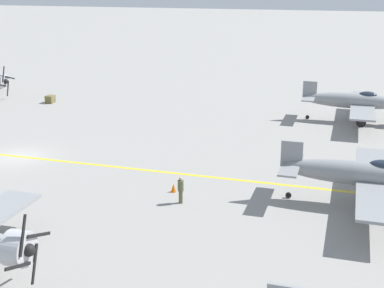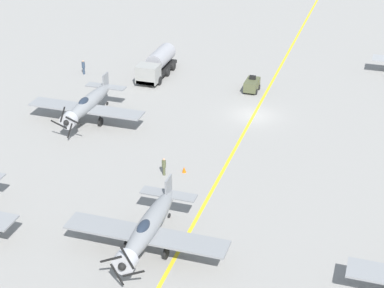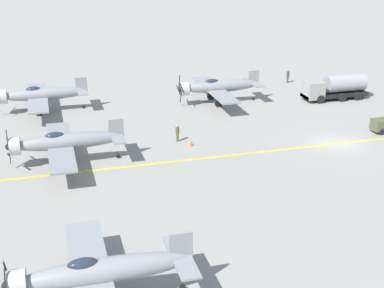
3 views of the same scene
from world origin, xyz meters
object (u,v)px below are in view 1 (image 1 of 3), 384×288
at_px(airplane_far_center, 369,175).
at_px(supply_crate_by_tanker, 50,99).
at_px(ground_crew_walking, 181,189).
at_px(traffic_cone, 174,188).
at_px(airplane_far_left, 359,101).

bearing_deg(airplane_far_center, supply_crate_by_tanker, -137.00).
bearing_deg(ground_crew_walking, supply_crate_by_tanker, -134.59).
relative_size(airplane_far_center, traffic_cone, 21.82).
height_order(ground_crew_walking, supply_crate_by_tanker, ground_crew_walking).
distance_m(airplane_far_center, ground_crew_walking, 11.04).
xyz_separation_m(airplane_far_center, ground_crew_walking, (2.64, -10.66, -1.11)).
bearing_deg(supply_crate_by_tanker, airplane_far_left, 91.88).
bearing_deg(ground_crew_walking, airplane_far_left, 156.12).
distance_m(airplane_far_center, supply_crate_by_tanker, 37.63).
bearing_deg(airplane_far_center, ground_crew_walking, -92.92).
distance_m(airplane_far_left, supply_crate_by_tanker, 31.90).
height_order(airplane_far_left, ground_crew_walking, airplane_far_left).
relative_size(airplane_far_left, ground_crew_walking, 7.24).
xyz_separation_m(airplane_far_left, ground_crew_walking, (22.58, -10.00, -1.11)).
distance_m(airplane_far_left, airplane_far_center, 19.95).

